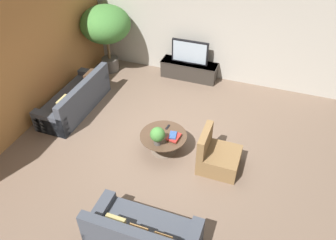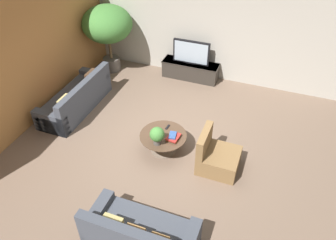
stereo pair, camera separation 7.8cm
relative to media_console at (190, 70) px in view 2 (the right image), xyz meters
The scene contains 14 objects.
ground_plane 2.97m from the media_console, 84.08° to the right, with size 24.00×24.00×0.00m, color brown.
back_wall_stone 1.32m from the media_console, 46.39° to the left, with size 7.40×0.12×3.00m, color #A39E93.
side_wall_left 4.22m from the media_console, 137.16° to the right, with size 0.12×7.40×3.00m, color #B2753D.
media_console is the anchor object (origin of this frame).
television 0.56m from the media_console, 90.00° to the right, with size 1.03×0.13×0.66m.
coffee_table 3.12m from the media_console, 83.13° to the right, with size 1.00×1.00×0.43m.
couch_by_wall 3.29m from the media_console, 132.21° to the right, with size 0.84×2.18×0.84m.
couch_near_entry 5.40m from the media_console, 80.91° to the right, with size 1.78×0.84×0.84m.
armchair_wicker 3.54m from the media_console, 63.85° to the right, with size 0.80×0.76×0.86m.
potted_palm_tall 2.62m from the media_console, behind, with size 1.40×1.40×1.94m.
potted_plant_tabletop 3.42m from the media_console, 84.01° to the right, with size 0.31×0.31×0.40m.
book_stack 3.19m from the media_console, 79.00° to the right, with size 0.26×0.32×0.11m.
remote_black 2.86m from the media_console, 82.53° to the right, with size 0.04×0.16×0.02m, color black.
remote_silver 3.07m from the media_console, 86.96° to the right, with size 0.04×0.16×0.02m, color gray.
Camera 2 is at (2.00, -4.97, 5.01)m, focal length 35.00 mm.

